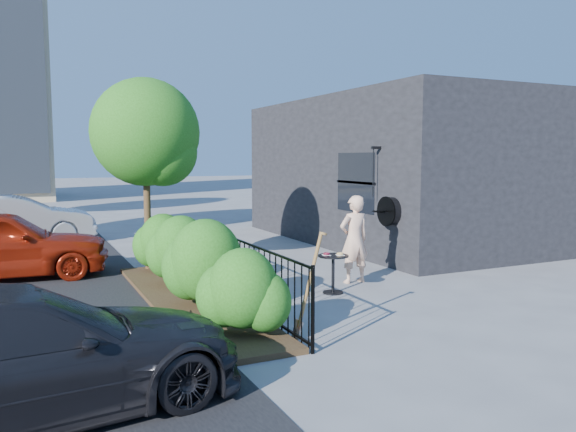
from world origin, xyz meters
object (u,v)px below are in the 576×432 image
shovel (307,290)px  car_darkgrey (15,355)px  cafe_table (333,267)px  car_silver (17,220)px  woman (354,239)px  patio_tree (149,139)px

shovel → car_darkgrey: 3.63m
cafe_table → car_silver: car_silver is taller
woman → cafe_table: bearing=35.5°
woman → shovel: size_ratio=1.17×
patio_tree → woman: size_ratio=2.35×
cafe_table → car_darkgrey: car_darkgrey is taller
woman → car_darkgrey: bearing=30.9°
patio_tree → car_darkgrey: patio_tree is taller
shovel → car_silver: 11.23m
cafe_table → car_darkgrey: bearing=-149.6°
cafe_table → shovel: size_ratio=0.51×
patio_tree → cafe_table: 4.66m
shovel → car_darkgrey: size_ratio=0.34×
patio_tree → shovel: size_ratio=2.74×
cafe_table → car_darkgrey: 5.81m
cafe_table → shovel: shovel is taller
patio_tree → cafe_table: size_ratio=5.42×
car_silver → car_darkgrey: car_silver is taller
shovel → woman: bearing=47.5°
car_silver → car_darkgrey: size_ratio=0.96×
woman → patio_tree: bearing=-38.9°
woman → shovel: woman is taller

